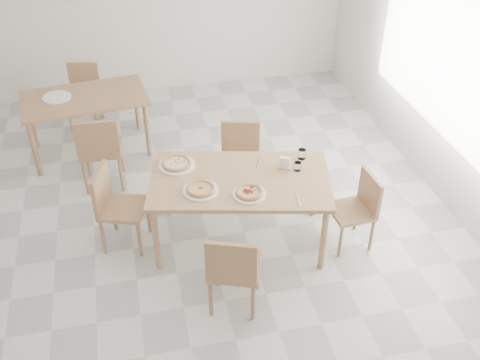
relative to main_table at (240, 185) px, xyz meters
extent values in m
plane|color=silver|center=(-0.69, 0.10, -0.68)|extent=(7.00, 7.00, 0.00)
plane|color=silver|center=(2.31, 0.10, 0.72)|extent=(0.00, 7.00, 7.00)
cube|color=white|center=(2.29, 0.40, 0.82)|extent=(1.60, 0.02, 3.20)
cube|color=tan|center=(0.00, 0.00, 0.05)|extent=(1.85, 1.30, 0.04)
cylinder|color=tan|center=(-0.84, -0.22, -0.32)|extent=(0.06, 0.06, 0.71)
cylinder|color=tan|center=(0.66, -0.57, -0.32)|extent=(0.06, 0.06, 0.71)
cylinder|color=tan|center=(-0.66, 0.57, -0.32)|extent=(0.06, 0.06, 0.71)
cylinder|color=tan|center=(0.84, 0.22, -0.32)|extent=(0.06, 0.06, 0.71)
cube|color=#A88154|center=(-0.23, -0.80, -0.25)|extent=(0.54, 0.54, 0.04)
cube|color=#A88154|center=(-0.29, -0.98, -0.03)|extent=(0.41, 0.18, 0.40)
cylinder|color=#A88154|center=(0.00, -0.69, -0.47)|extent=(0.04, 0.04, 0.41)
cylinder|color=#A88154|center=(-0.34, -0.57, -0.47)|extent=(0.04, 0.04, 0.41)
cylinder|color=#A88154|center=(-0.12, -1.03, -0.47)|extent=(0.04, 0.04, 0.41)
cylinder|color=#A88154|center=(-0.46, -0.91, -0.47)|extent=(0.04, 0.04, 0.41)
cube|color=#A88154|center=(0.16, 0.71, -0.25)|extent=(0.51, 0.51, 0.04)
cube|color=#A88154|center=(0.21, 0.89, -0.04)|extent=(0.41, 0.14, 0.39)
cylinder|color=#A88154|center=(-0.06, 0.58, -0.48)|extent=(0.04, 0.04, 0.40)
cylinder|color=#A88154|center=(0.29, 0.49, -0.48)|extent=(0.04, 0.04, 0.40)
cylinder|color=#A88154|center=(0.03, 0.93, -0.48)|extent=(0.04, 0.04, 0.40)
cylinder|color=#A88154|center=(0.38, 0.84, -0.48)|extent=(0.04, 0.04, 0.40)
cube|color=#A88154|center=(-1.10, 0.20, -0.25)|extent=(0.53, 0.53, 0.04)
cube|color=#A88154|center=(-1.28, 0.26, -0.03)|extent=(0.17, 0.41, 0.40)
cylinder|color=#A88154|center=(-0.99, -0.02, -0.47)|extent=(0.04, 0.04, 0.41)
cylinder|color=#A88154|center=(-0.88, 0.32, -0.47)|extent=(0.04, 0.04, 0.41)
cylinder|color=#A88154|center=(-1.33, 0.09, -0.47)|extent=(0.04, 0.04, 0.41)
cylinder|color=#A88154|center=(-1.22, 0.43, -0.47)|extent=(0.04, 0.04, 0.41)
cube|color=#A88154|center=(1.04, -0.28, -0.28)|extent=(0.41, 0.41, 0.04)
cube|color=#A88154|center=(1.21, -0.27, -0.08)|extent=(0.06, 0.39, 0.37)
cylinder|color=#A88154|center=(0.86, -0.13, -0.49)|extent=(0.03, 0.03, 0.38)
cylinder|color=#A88154|center=(0.88, -0.46, -0.49)|extent=(0.03, 0.03, 0.38)
cylinder|color=#A88154|center=(1.19, -0.10, -0.49)|extent=(0.03, 0.03, 0.38)
cylinder|color=#A88154|center=(1.21, -0.43, -0.49)|extent=(0.03, 0.03, 0.38)
cylinder|color=white|center=(-0.39, -0.12, 0.08)|extent=(0.33, 0.33, 0.02)
cylinder|color=white|center=(-0.55, 0.34, 0.08)|extent=(0.35, 0.35, 0.02)
cylinder|color=white|center=(0.02, -0.27, 0.08)|extent=(0.30, 0.30, 0.02)
cylinder|color=#F1A871|center=(-0.39, -0.12, 0.10)|extent=(0.32, 0.32, 0.01)
torus|color=#F1A871|center=(-0.39, -0.12, 0.11)|extent=(0.32, 0.32, 0.03)
cylinder|color=#D45325|center=(-0.39, -0.12, 0.10)|extent=(0.25, 0.25, 0.01)
ellipsoid|color=#135617|center=(-0.39, -0.12, 0.11)|extent=(0.05, 0.03, 0.01)
cylinder|color=#F1A871|center=(-0.55, 0.34, 0.10)|extent=(0.34, 0.34, 0.01)
torus|color=#F1A871|center=(-0.55, 0.34, 0.11)|extent=(0.34, 0.34, 0.03)
cylinder|color=#EDE4C2|center=(-0.55, 0.34, 0.10)|extent=(0.27, 0.27, 0.01)
cylinder|color=#F1A871|center=(0.02, -0.27, 0.10)|extent=(0.33, 0.33, 0.01)
torus|color=#F1A871|center=(0.02, -0.27, 0.11)|extent=(0.33, 0.33, 0.03)
cylinder|color=#D45325|center=(0.02, -0.27, 0.10)|extent=(0.25, 0.25, 0.01)
cylinder|color=white|center=(0.57, 0.02, 0.12)|extent=(0.07, 0.07, 0.09)
cylinder|color=white|center=(0.67, 0.20, 0.12)|extent=(0.08, 0.08, 0.10)
cube|color=silver|center=(0.45, 0.07, 0.08)|extent=(0.13, 0.11, 0.01)
cube|color=white|center=(0.45, 0.07, 0.14)|extent=(0.11, 0.09, 0.11)
cube|color=silver|center=(0.43, -0.44, 0.07)|extent=(0.04, 0.19, 0.01)
cube|color=silver|center=(0.23, 0.23, 0.07)|extent=(0.09, 0.19, 0.01)
cube|color=#A88154|center=(-1.43, 2.03, 0.05)|extent=(1.53, 0.99, 0.04)
cylinder|color=#A88154|center=(-2.04, 1.62, -0.32)|extent=(0.06, 0.06, 0.71)
cylinder|color=#A88154|center=(-0.74, 1.77, -0.32)|extent=(0.06, 0.06, 0.71)
cylinder|color=#A88154|center=(-2.12, 2.30, -0.32)|extent=(0.06, 0.06, 0.71)
cylinder|color=#A88154|center=(-0.82, 2.45, -0.32)|extent=(0.06, 0.06, 0.71)
cube|color=#A88154|center=(-1.29, 1.30, -0.22)|extent=(0.48, 0.48, 0.04)
cube|color=#A88154|center=(-1.30, 1.09, 0.02)|extent=(0.45, 0.07, 0.43)
cylinder|color=#A88154|center=(-1.08, 1.48, -0.46)|extent=(0.04, 0.04, 0.44)
cylinder|color=#A88154|center=(-1.47, 1.50, -0.46)|extent=(0.04, 0.04, 0.44)
cylinder|color=#A88154|center=(-1.11, 1.09, -0.46)|extent=(0.04, 0.04, 0.44)
cylinder|color=#A88154|center=(-1.49, 1.12, -0.46)|extent=(0.04, 0.04, 0.44)
cube|color=#A88154|center=(-1.49, 2.73, -0.27)|extent=(0.48, 0.48, 0.04)
cube|color=#A88154|center=(-1.45, 2.90, -0.06)|extent=(0.40, 0.13, 0.38)
cylinder|color=#A88154|center=(-1.69, 2.60, -0.48)|extent=(0.03, 0.03, 0.39)
cylinder|color=#A88154|center=(-1.36, 2.52, -0.48)|extent=(0.03, 0.03, 0.39)
cylinder|color=#A88154|center=(-1.62, 2.93, -0.48)|extent=(0.03, 0.03, 0.39)
cylinder|color=#A88154|center=(-1.28, 2.86, -0.48)|extent=(0.03, 0.03, 0.39)
cylinder|color=white|center=(-1.74, 2.07, 0.08)|extent=(0.33, 0.33, 0.02)
camera|label=1|loc=(-0.95, -4.17, 3.11)|focal=42.00mm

